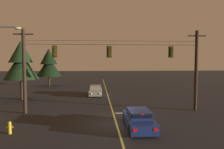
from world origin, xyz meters
TOP-DOWN VIEW (x-y plane):
  - ground_plane at (0.00, 0.00)m, footprint 180.00×180.00m
  - lane_centre_stripe at (0.00, 9.75)m, footprint 0.14×60.00m
  - stop_bar_paint at (1.90, 3.15)m, footprint 3.40×0.36m
  - signal_span_assembly at (-0.00, 3.75)m, footprint 18.18×0.32m
  - traffic_light_leftmost at (-5.44, 3.73)m, footprint 0.48×0.41m
  - traffic_light_left_inner at (-0.33, 3.73)m, footprint 0.48×0.41m
  - traffic_light_centre at (5.68, 3.73)m, footprint 0.48×0.41m
  - car_waiting_near_lane at (1.50, -1.24)m, footprint 1.80×4.33m
  - car_oncoming_lead at (-1.74, 13.55)m, footprint 1.80×4.42m
  - street_lamp_corner at (-9.31, 1.67)m, footprint 2.11×0.30m
  - tree_verge_near at (-11.00, 10.72)m, footprint 4.21×4.21m
  - tree_verge_far at (-10.98, 25.20)m, footprint 4.75×4.75m
  - fire_hydrant at (-7.31, -1.73)m, footprint 0.44×0.22m

SIDE VIEW (x-z plane):
  - ground_plane at x=0.00m, z-range 0.00..0.00m
  - lane_centre_stripe at x=0.00m, z-range 0.00..0.01m
  - stop_bar_paint at x=1.90m, z-range 0.00..0.01m
  - fire_hydrant at x=-7.31m, z-range 0.02..0.86m
  - car_oncoming_lead at x=-1.74m, z-range -0.05..1.34m
  - car_waiting_near_lane at x=1.50m, z-range -0.05..1.34m
  - signal_span_assembly at x=0.00m, z-range 0.15..7.97m
  - tree_verge_far at x=-10.98m, z-range 0.69..8.06m
  - street_lamp_corner at x=-9.31m, z-range 0.80..8.53m
  - tree_verge_near at x=-11.00m, z-range 1.06..8.50m
  - traffic_light_leftmost at x=-5.44m, z-range 5.15..6.37m
  - traffic_light_left_inner at x=-0.33m, z-range 5.15..6.37m
  - traffic_light_centre at x=5.68m, z-range 5.15..6.37m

